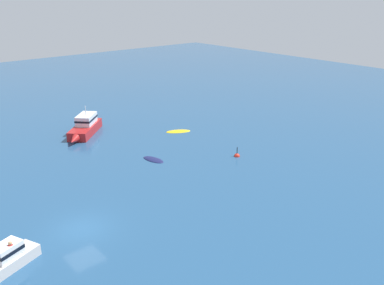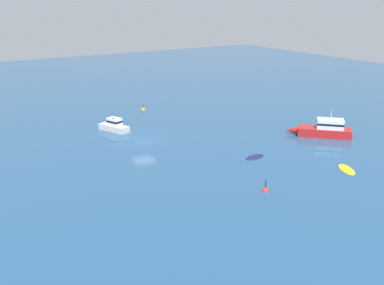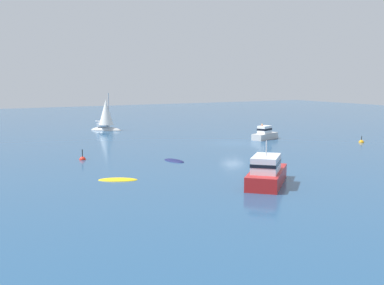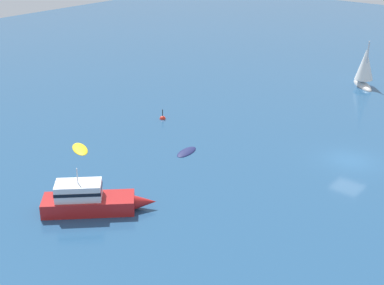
{
  "view_description": "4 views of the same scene",
  "coord_description": "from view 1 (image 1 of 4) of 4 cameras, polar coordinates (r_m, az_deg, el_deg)",
  "views": [
    {
      "loc": [
        -11.32,
        -25.72,
        16.49
      ],
      "look_at": [
        13.15,
        3.13,
        2.73
      ],
      "focal_mm": 39.87,
      "sensor_mm": 36.0,
      "label": 1
    },
    {
      "loc": [
        46.09,
        -22.3,
        16.47
      ],
      "look_at": [
        5.45,
        3.46,
        0.66
      ],
      "focal_mm": 41.98,
      "sensor_mm": 36.0,
      "label": 2
    },
    {
      "loc": [
        32.32,
        47.55,
        7.76
      ],
      "look_at": [
        8.56,
        5.35,
        1.28
      ],
      "focal_mm": 46.11,
      "sensor_mm": 36.0,
      "label": 3
    },
    {
      "loc": [
        -17.39,
        41.73,
        19.66
      ],
      "look_at": [
        8.96,
        9.98,
        2.44
      ],
      "focal_mm": 53.12,
      "sensor_mm": 36.0,
      "label": 4
    }
  ],
  "objects": [
    {
      "name": "mooring_buoy",
      "position": [
        44.57,
        6.03,
        -1.83
      ],
      "size": [
        0.62,
        0.62,
        1.3
      ],
      "color": "red",
      "rests_on": "ground"
    },
    {
      "name": "launch",
      "position": [
        29.57,
        -23.81,
        -14.32
      ],
      "size": [
        5.25,
        2.96,
        1.95
      ],
      "rotation": [
        0.0,
        0.0,
        3.53
      ],
      "color": "silver",
      "rests_on": "ground"
    },
    {
      "name": "motor_cruiser",
      "position": [
        52.52,
        -14.14,
        2.07
      ],
      "size": [
        6.76,
        6.64,
        3.28
      ],
      "rotation": [
        0.0,
        0.0,
        3.91
      ],
      "color": "#B21E1E",
      "rests_on": "ground"
    },
    {
      "name": "skiff",
      "position": [
        51.97,
        -1.85,
        1.47
      ],
      "size": [
        3.2,
        2.49,
        0.3
      ],
      "rotation": [
        0.0,
        0.0,
        5.79
      ],
      "color": "yellow",
      "rests_on": "ground"
    },
    {
      "name": "ground_plane",
      "position": [
        32.58,
        -14.5,
        -11.14
      ],
      "size": [
        160.0,
        160.0,
        0.0
      ],
      "primitive_type": "plane",
      "color": "navy"
    },
    {
      "name": "dinghy",
      "position": [
        43.6,
        -5.2,
        -2.33
      ],
      "size": [
        1.58,
        2.79,
        0.32
      ],
      "rotation": [
        0.0,
        0.0,
        4.89
      ],
      "color": "#191E4C",
      "rests_on": "ground"
    }
  ]
}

